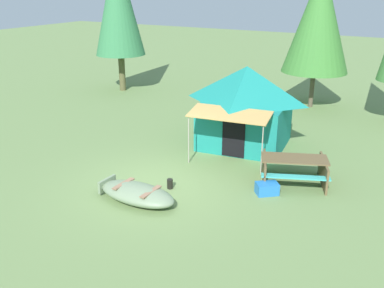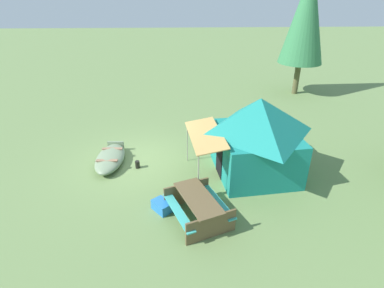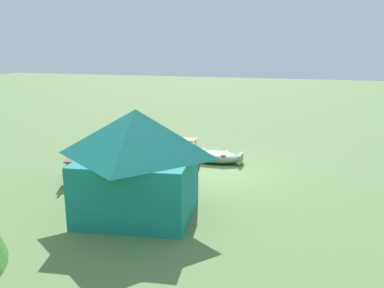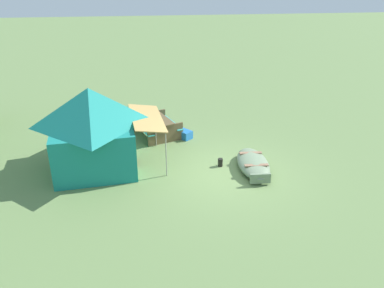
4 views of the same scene
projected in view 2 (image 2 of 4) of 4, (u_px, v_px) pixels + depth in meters
ground_plane at (139, 161)px, 12.07m from camera, size 80.00×80.00×0.00m
beached_rowboat at (110, 158)px, 11.83m from camera, size 2.30×1.10×0.44m
canvas_cabin_tent at (257, 136)px, 10.73m from camera, size 3.34×4.04×2.81m
picnic_table at (198, 205)px, 8.94m from camera, size 2.28×2.07×0.76m
cooler_box at (162, 206)px, 9.40m from camera, size 0.71×0.68×0.32m
fuel_can at (137, 164)px, 11.58m from camera, size 0.23×0.23×0.28m
pine_tree_back_left at (306, 15)px, 17.38m from camera, size 2.54×2.54×7.16m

